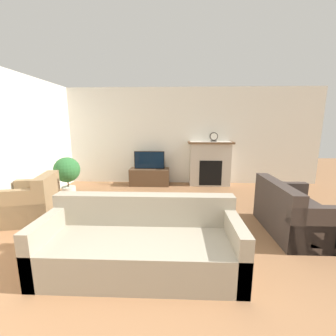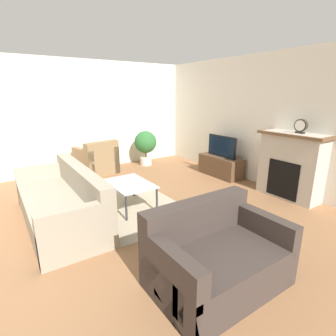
{
  "view_description": "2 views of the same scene",
  "coord_description": "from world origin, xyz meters",
  "px_view_note": "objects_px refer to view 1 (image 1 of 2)",
  "views": [
    {
      "loc": [
        0.29,
        -1.38,
        1.72
      ],
      "look_at": [
        0.13,
        2.88,
        0.87
      ],
      "focal_mm": 24.0,
      "sensor_mm": 36.0,
      "label": 1
    },
    {
      "loc": [
        3.82,
        0.35,
        1.91
      ],
      "look_at": [
        0.31,
        2.71,
        0.7
      ],
      "focal_mm": 28.0,
      "sensor_mm": 36.0,
      "label": 2
    }
  ],
  "objects_px": {
    "couch_sectional": "(141,245)",
    "tv": "(149,160)",
    "couch_loveseat": "(294,215)",
    "potted_plant": "(67,172)",
    "mantel_clock": "(214,137)",
    "armchair_by_window": "(34,203)",
    "coffee_table": "(157,204)"
  },
  "relations": [
    {
      "from": "couch_loveseat",
      "to": "potted_plant",
      "type": "distance_m",
      "value": 4.8
    },
    {
      "from": "tv",
      "to": "armchair_by_window",
      "type": "relative_size",
      "value": 0.86
    },
    {
      "from": "couch_sectional",
      "to": "couch_loveseat",
      "type": "distance_m",
      "value": 2.49
    },
    {
      "from": "coffee_table",
      "to": "potted_plant",
      "type": "relative_size",
      "value": 1.0
    },
    {
      "from": "coffee_table",
      "to": "mantel_clock",
      "type": "bearing_deg",
      "value": 63.66
    },
    {
      "from": "tv",
      "to": "armchair_by_window",
      "type": "bearing_deg",
      "value": -127.23
    },
    {
      "from": "tv",
      "to": "couch_loveseat",
      "type": "relative_size",
      "value": 0.62
    },
    {
      "from": "potted_plant",
      "to": "mantel_clock",
      "type": "bearing_deg",
      "value": 16.98
    },
    {
      "from": "couch_loveseat",
      "to": "coffee_table",
      "type": "distance_m",
      "value": 2.2
    },
    {
      "from": "coffee_table",
      "to": "mantel_clock",
      "type": "distance_m",
      "value": 3.16
    },
    {
      "from": "coffee_table",
      "to": "potted_plant",
      "type": "bearing_deg",
      "value": 145.19
    },
    {
      "from": "couch_sectional",
      "to": "couch_loveseat",
      "type": "relative_size",
      "value": 1.71
    },
    {
      "from": "armchair_by_window",
      "to": "mantel_clock",
      "type": "relative_size",
      "value": 3.89
    },
    {
      "from": "couch_sectional",
      "to": "armchair_by_window",
      "type": "height_order",
      "value": "same"
    },
    {
      "from": "couch_sectional",
      "to": "armchair_by_window",
      "type": "xyz_separation_m",
      "value": [
        -2.15,
        1.3,
        0.02
      ]
    },
    {
      "from": "couch_loveseat",
      "to": "potted_plant",
      "type": "height_order",
      "value": "potted_plant"
    },
    {
      "from": "potted_plant",
      "to": "couch_sectional",
      "type": "bearing_deg",
      "value": -50.69
    },
    {
      "from": "couch_loveseat",
      "to": "potted_plant",
      "type": "bearing_deg",
      "value": 69.27
    },
    {
      "from": "potted_plant",
      "to": "mantel_clock",
      "type": "xyz_separation_m",
      "value": [
        3.62,
        1.1,
        0.77
      ]
    },
    {
      "from": "mantel_clock",
      "to": "tv",
      "type": "bearing_deg",
      "value": -176.81
    },
    {
      "from": "potted_plant",
      "to": "mantel_clock",
      "type": "height_order",
      "value": "mantel_clock"
    },
    {
      "from": "coffee_table",
      "to": "potted_plant",
      "type": "height_order",
      "value": "potted_plant"
    },
    {
      "from": "couch_sectional",
      "to": "tv",
      "type": "bearing_deg",
      "value": 95.31
    },
    {
      "from": "couch_sectional",
      "to": "potted_plant",
      "type": "xyz_separation_m",
      "value": [
        -2.19,
        2.68,
        0.3
      ]
    },
    {
      "from": "couch_loveseat",
      "to": "mantel_clock",
      "type": "relative_size",
      "value": 5.37
    },
    {
      "from": "armchair_by_window",
      "to": "coffee_table",
      "type": "bearing_deg",
      "value": 72.56
    },
    {
      "from": "couch_loveseat",
      "to": "coffee_table",
      "type": "xyz_separation_m",
      "value": [
        -2.2,
        0.11,
        0.1
      ]
    },
    {
      "from": "couch_sectional",
      "to": "armchair_by_window",
      "type": "relative_size",
      "value": 2.36
    },
    {
      "from": "couch_sectional",
      "to": "mantel_clock",
      "type": "distance_m",
      "value": 4.18
    },
    {
      "from": "mantel_clock",
      "to": "armchair_by_window",
      "type": "bearing_deg",
      "value": -145.25
    },
    {
      "from": "tv",
      "to": "couch_sectional",
      "type": "relative_size",
      "value": 0.36
    },
    {
      "from": "tv",
      "to": "couch_loveseat",
      "type": "height_order",
      "value": "tv"
    }
  ]
}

